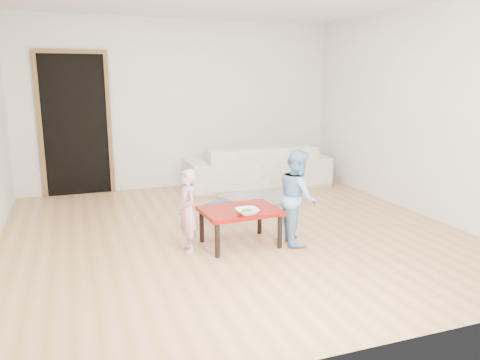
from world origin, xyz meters
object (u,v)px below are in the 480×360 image
child_blue (298,197)px  sofa (257,166)px  red_table (240,227)px  bowl (247,212)px  child_pink (187,211)px  basin (221,210)px

child_blue → sofa: bearing=0.4°
red_table → bowl: (0.00, -0.20, 0.22)m
sofa → red_table: (-1.18, -2.46, -0.14)m
sofa → child_pink: (-1.73, -2.45, 0.09)m
bowl → child_blue: (0.59, 0.08, 0.08)m
red_table → bowl: 0.30m
red_table → child_blue: (0.60, -0.13, 0.30)m
sofa → basin: 1.76m
bowl → child_pink: child_pink is taller
bowl → child_pink: (-0.56, 0.21, 0.00)m
child_blue → bowl: bearing=110.5°
bowl → basin: size_ratio=0.52×
child_blue → basin: child_blue is taller
red_table → basin: (0.12, 1.07, -0.13)m
sofa → child_pink: size_ratio=2.69×
basin → bowl: bearing=-95.4°
child_pink → child_blue: (1.15, -0.13, 0.08)m
sofa → bowl: (-1.17, -2.66, 0.09)m
sofa → child_blue: 2.65m
bowl → child_blue: 0.60m
bowl → child_pink: 0.60m
sofa → red_table: bearing=66.1°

